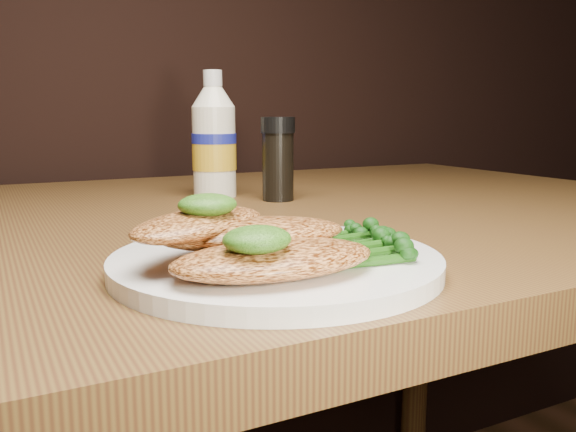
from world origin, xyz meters
TOP-DOWN VIEW (x-y plane):
  - plate at (-0.11, 0.78)m, footprint 0.24×0.24m
  - chicken_front at (-0.14, 0.73)m, footprint 0.14×0.08m
  - chicken_mid at (-0.13, 0.77)m, footprint 0.14×0.09m
  - chicken_back at (-0.17, 0.79)m, footprint 0.14×0.12m
  - pesto_front at (-0.15, 0.72)m, footprint 0.05×0.05m
  - pesto_back at (-0.16, 0.78)m, footprint 0.04×0.04m
  - broccolini_bundle at (-0.07, 0.76)m, footprint 0.13×0.11m
  - mayo_bottle at (-0.01, 1.17)m, footprint 0.08×0.08m
  - pepper_grinder at (0.05, 1.10)m, footprint 0.05×0.05m

SIDE VIEW (x-z plane):
  - plate at x=-0.11m, z-range 0.75..0.76m
  - broccolini_bundle at x=-0.07m, z-range 0.76..0.78m
  - chicken_front at x=-0.14m, z-range 0.76..0.78m
  - chicken_mid at x=-0.13m, z-range 0.77..0.79m
  - chicken_back at x=-0.17m, z-range 0.78..0.80m
  - pesto_front at x=-0.15m, z-range 0.78..0.80m
  - pesto_back at x=-0.16m, z-range 0.80..0.81m
  - pepper_grinder at x=0.05m, z-range 0.75..0.86m
  - mayo_bottle at x=-0.01m, z-range 0.75..0.92m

